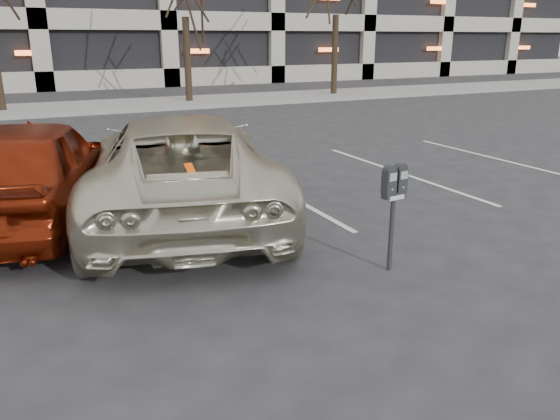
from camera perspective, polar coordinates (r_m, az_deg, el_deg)
name	(u,v)px	position (r m, az deg, el deg)	size (l,w,h in m)	color
ground	(256,242)	(7.35, -2.56, -3.34)	(140.00, 140.00, 0.00)	#28282B
sidewalk	(89,107)	(22.61, -19.31, 10.11)	(80.00, 4.00, 0.12)	gray
stall_lines	(118,209)	(9.09, -16.60, 0.10)	(16.90, 5.20, 0.00)	silver
parking_meter	(394,192)	(6.30, 11.82, 1.90)	(0.33, 0.16, 1.25)	black
suv_silver	(182,166)	(8.30, -10.22, 4.50)	(3.87, 6.09, 1.57)	beige
car_red	(31,170)	(8.72, -24.59, 3.84)	(1.86, 4.62, 1.58)	maroon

